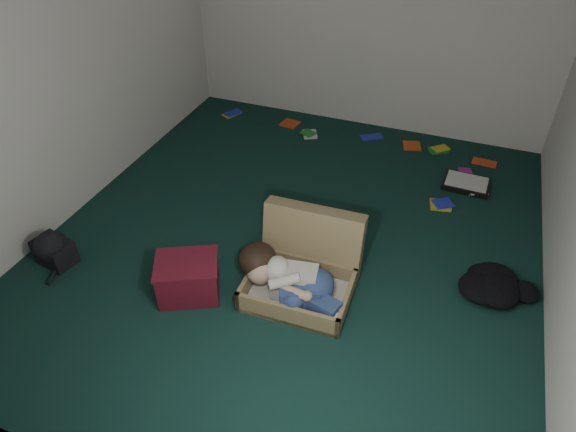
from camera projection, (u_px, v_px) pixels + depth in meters
The scene contains 11 objects.
floor at pixel (294, 238), 4.41m from camera, with size 4.50×4.50×0.00m, color #0F2C26.
wall_back at pixel (371, 9), 5.27m from camera, with size 4.50×4.50×0.00m, color white.
wall_front at pixel (93, 337), 1.95m from camera, with size 4.50×4.50×0.00m, color white.
wall_left at pixel (65, 60), 4.17m from camera, with size 4.50×4.50×0.00m, color white.
suitcase at pixel (305, 268), 3.88m from camera, with size 0.80×0.78×0.57m.
person at pixel (289, 279), 3.72m from camera, with size 0.85×0.40×0.35m.
maroon_bin at pixel (188, 278), 3.81m from camera, with size 0.57×0.53×0.32m.
backpack at pixel (54, 251), 4.11m from camera, with size 0.38×0.30×0.23m, color black, non-canonical shape.
clothing_pile at pixel (504, 289), 3.84m from camera, with size 0.47×0.38×0.15m, color black, non-canonical shape.
paper_tray at pixel (466, 184), 5.01m from camera, with size 0.44×0.34×0.06m.
book_scatter at pixel (386, 151), 5.53m from camera, with size 3.17×1.28×0.02m.
Camera 1 is at (1.14, -3.16, 2.87)m, focal length 32.00 mm.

